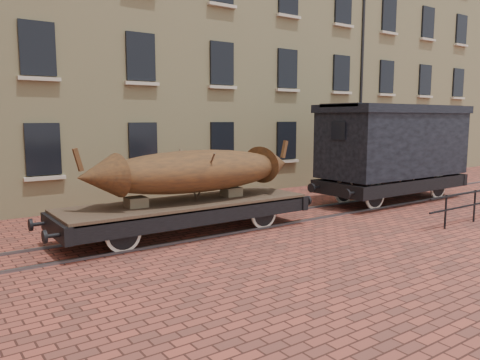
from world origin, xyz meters
TOP-DOWN VIEW (x-y plane):
  - ground at (0.00, 0.00)m, footprint 90.00×90.00m
  - warehouse_cream at (3.00, 9.99)m, footprint 40.00×10.19m
  - rail_track at (0.00, 0.00)m, footprint 30.00×1.52m
  - flatcar_wagon at (-3.43, 0.00)m, footprint 7.87×2.13m
  - iron_boat at (-3.12, -0.00)m, footprint 6.68×1.95m
  - goods_van at (5.65, -0.00)m, footprint 7.17×2.61m

SIDE VIEW (x-z plane):
  - ground at x=0.00m, z-range 0.00..0.00m
  - rail_track at x=0.00m, z-range 0.00..0.06m
  - flatcar_wagon at x=-3.43m, z-range 0.15..1.33m
  - iron_boat at x=-3.12m, z-range 0.95..2.55m
  - goods_van at x=5.65m, z-range 0.47..4.18m
  - warehouse_cream at x=3.00m, z-range 0.00..14.00m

